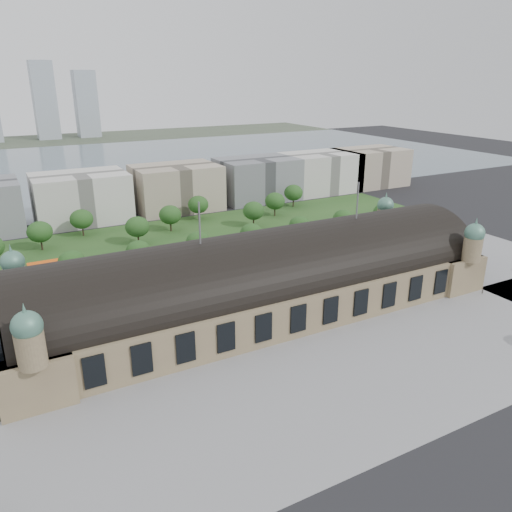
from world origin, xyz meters
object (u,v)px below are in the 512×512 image
traffic_car_2 (19,309)px  bus_west (194,279)px  parked_car_3 (97,309)px  parked_car_1 (11,326)px  parked_car_6 (138,301)px  traffic_car_4 (209,271)px  parked_car_5 (125,303)px  bus_east (311,255)px  petrol_station (51,266)px  parked_car_2 (112,311)px  bus_mid (280,261)px  parked_car_4 (159,301)px  parked_car_0 (11,332)px  pedestrian_2 (482,292)px  traffic_car_3 (96,283)px

traffic_car_2 → bus_west: size_ratio=0.47×
traffic_car_2 → parked_car_3: bearing=64.3°
parked_car_1 → parked_car_6: (37.34, -0.59, 0.02)m
traffic_car_4 → bus_west: 10.85m
parked_car_3 → parked_car_5: 8.87m
parked_car_1 → bus_east: 110.49m
traffic_car_2 → parked_car_1: 11.65m
petrol_station → parked_car_3: size_ratio=3.75×
parked_car_2 → bus_east: size_ratio=0.34×
parked_car_2 → bus_west: bus_west is taller
parked_car_1 → parked_car_5: 33.30m
parked_car_3 → parked_car_6: size_ratio=0.70×
traffic_car_4 → bus_mid: bus_mid is taller
parked_car_4 → bus_mid: size_ratio=0.34×
petrol_station → traffic_car_4: petrol_station is taller
parked_car_4 → parked_car_1: bearing=-130.3°
traffic_car_4 → parked_car_6: bearing=-60.1°
parked_car_0 → parked_car_6: size_ratio=0.93×
traffic_car_4 → parked_car_2: (-39.84, -17.04, -0.02)m
traffic_car_4 → parked_car_1: bearing=-73.2°
parked_car_2 → parked_car_6: 9.65m
parked_car_2 → pedestrian_2: size_ratio=2.94×
parked_car_0 → parked_car_6: 37.71m
parked_car_1 → pedestrian_2: size_ratio=3.50×
traffic_car_2 → parked_car_6: (34.30, -11.83, 0.01)m
parked_car_3 → bus_east: bus_east is taller
bus_west → bus_east: bus_east is taller
parked_car_1 → parked_car_0: bearing=-36.8°
bus_west → bus_mid: (36.08, 0.68, -0.03)m
parked_car_0 → parked_car_5: size_ratio=0.90×
petrol_station → bus_west: 55.06m
traffic_car_2 → pedestrian_2: 151.33m
bus_mid → parked_car_0: bearing=97.1°
bus_east → parked_car_5: bearing=97.7°
bus_east → bus_mid: bearing=92.6°
parked_car_6 → parked_car_3: bearing=-117.7°
traffic_car_3 → parked_car_6: 23.59m
parked_car_0 → parked_car_1: (0.22, 4.00, -0.06)m
traffic_car_3 → bus_mid: (67.29, -14.27, 0.85)m
petrol_station → parked_car_4: bearing=-58.5°
parked_car_2 → parked_car_4: parked_car_2 is taller
traffic_car_3 → parked_car_1: 35.54m
traffic_car_2 → parked_car_6: size_ratio=1.03×
traffic_car_3 → parked_car_4: size_ratio=1.29×
parked_car_3 → bus_west: bearing=65.3°
parked_car_3 → traffic_car_3: bearing=134.4°
parked_car_1 → traffic_car_3: bearing=93.1°
parked_car_5 → bus_east: bearing=58.6°
parked_car_0 → bus_east: size_ratio=0.37×
parked_car_1 → parked_car_5: parked_car_5 is taller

